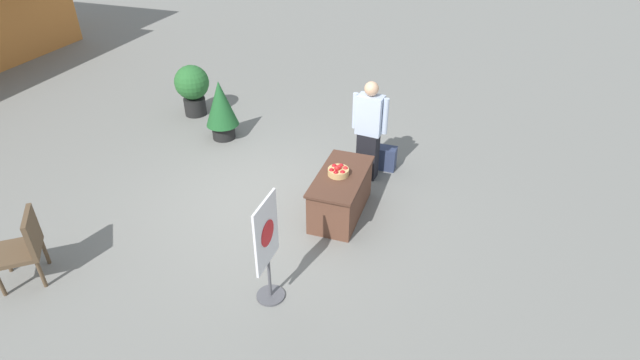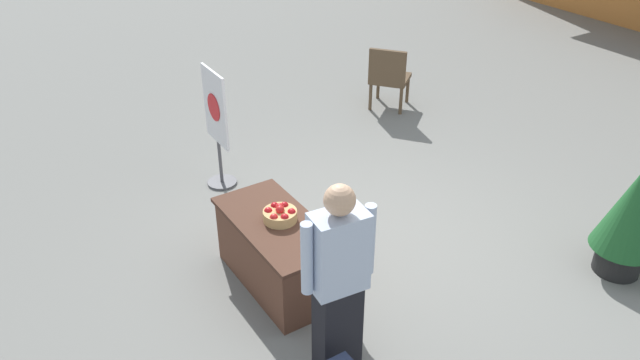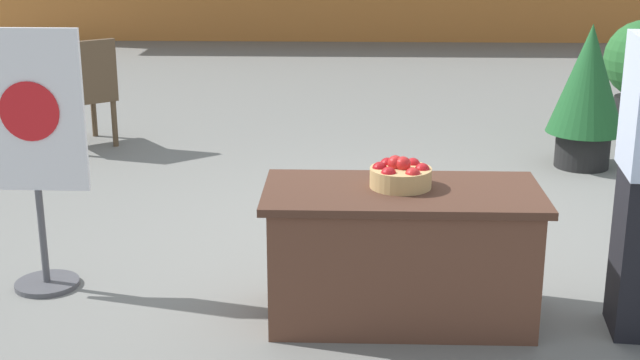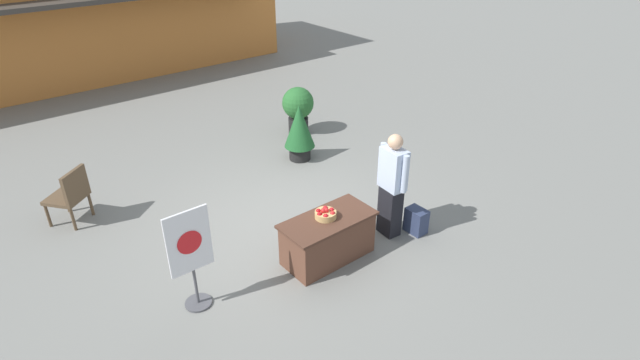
% 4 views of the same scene
% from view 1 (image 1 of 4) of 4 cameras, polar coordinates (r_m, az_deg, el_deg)
% --- Properties ---
extents(ground_plane, '(120.00, 120.00, 0.00)m').
position_cam_1_polar(ground_plane, '(8.19, -5.59, -2.11)').
color(ground_plane, slate).
extents(display_table, '(1.42, 0.69, 0.70)m').
position_cam_1_polar(display_table, '(7.64, 2.38, -1.62)').
color(display_table, brown).
rests_on(display_table, ground_plane).
extents(apple_basket, '(0.32, 0.32, 0.16)m').
position_cam_1_polar(apple_basket, '(7.41, 2.11, 1.03)').
color(apple_basket, tan).
rests_on(apple_basket, display_table).
extents(person_visitor, '(0.30, 0.61, 1.74)m').
position_cam_1_polar(person_visitor, '(8.33, 5.63, 5.68)').
color(person_visitor, black).
rests_on(person_visitor, ground_plane).
extents(backpack, '(0.24, 0.34, 0.42)m').
position_cam_1_polar(backpack, '(8.92, 7.57, 2.49)').
color(backpack, '#2D3856').
rests_on(backpack, ground_plane).
extents(poster_board, '(0.59, 0.36, 1.47)m').
position_cam_1_polar(poster_board, '(5.97, -6.05, -7.66)').
color(poster_board, '#4C4C51').
rests_on(poster_board, ground_plane).
extents(patio_chair, '(0.77, 0.77, 0.98)m').
position_cam_1_polar(patio_chair, '(7.41, -30.73, -6.40)').
color(patio_chair, brown).
rests_on(patio_chair, ground_plane).
extents(potted_plant_far_left, '(0.63, 0.63, 1.19)m').
position_cam_1_polar(potted_plant_far_left, '(9.87, -11.26, 8.15)').
color(potted_plant_far_left, black).
rests_on(potted_plant_far_left, ground_plane).
extents(potted_plant_near_right, '(0.72, 0.72, 1.09)m').
position_cam_1_polar(potted_plant_near_right, '(11.03, -14.39, 10.30)').
color(potted_plant_near_right, black).
rests_on(potted_plant_near_right, ground_plane).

